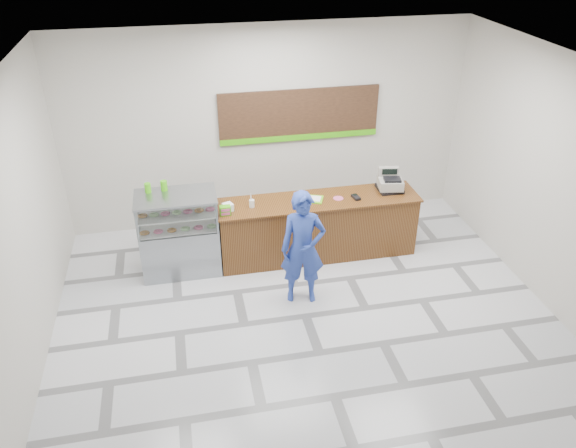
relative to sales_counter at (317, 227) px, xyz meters
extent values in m
plane|color=silver|center=(-0.55, -1.55, -0.52)|extent=(7.00, 7.00, 0.00)
plane|color=beige|center=(-0.55, 1.45, 1.23)|extent=(7.00, 0.00, 7.00)
plane|color=silver|center=(-0.55, -1.55, 2.98)|extent=(7.00, 7.00, 0.00)
cube|color=brown|center=(0.00, 0.00, -0.02)|extent=(3.20, 0.70, 1.00)
cube|color=brown|center=(0.00, 0.00, 0.50)|extent=(3.26, 0.76, 0.03)
cube|color=gray|center=(-2.22, 0.00, -0.12)|extent=(1.20, 0.70, 0.80)
cube|color=white|center=(-2.22, 0.00, 0.53)|extent=(1.20, 0.70, 0.50)
cube|color=gray|center=(-2.22, 0.00, 0.80)|extent=(1.22, 0.72, 0.03)
cube|color=silver|center=(-2.22, 0.00, 0.30)|extent=(1.14, 0.64, 0.02)
cube|color=silver|center=(-2.22, 0.00, 0.54)|extent=(1.14, 0.64, 0.02)
torus|color=#AB6D29|center=(-2.72, -0.10, 0.34)|extent=(0.15, 0.15, 0.05)
torus|color=#D15081|center=(-2.52, -0.10, 0.34)|extent=(0.15, 0.15, 0.05)
torus|color=#AB6D29|center=(-2.32, -0.10, 0.34)|extent=(0.15, 0.15, 0.05)
torus|color=#A0DE89|center=(-2.12, -0.10, 0.34)|extent=(0.15, 0.15, 0.05)
torus|color=#D15081|center=(-1.92, -0.10, 0.34)|extent=(0.15, 0.15, 0.05)
torus|color=#A0DE89|center=(-1.72, -0.10, 0.34)|extent=(0.15, 0.15, 0.05)
torus|color=#AB6D29|center=(-2.72, 0.05, 0.58)|extent=(0.15, 0.15, 0.05)
torus|color=#A0DE89|center=(-2.55, 0.05, 0.58)|extent=(0.15, 0.15, 0.05)
torus|color=#D15081|center=(-2.39, 0.05, 0.58)|extent=(0.15, 0.15, 0.05)
torus|color=#A0DE89|center=(-2.22, 0.05, 0.58)|extent=(0.15, 0.15, 0.05)
torus|color=#D15081|center=(-2.05, 0.05, 0.58)|extent=(0.15, 0.15, 0.05)
torus|color=#AB6D29|center=(-1.89, 0.05, 0.58)|extent=(0.15, 0.15, 0.05)
torus|color=#D15081|center=(-1.72, 0.05, 0.58)|extent=(0.15, 0.15, 0.05)
cube|color=black|center=(0.00, 1.41, 1.43)|extent=(2.80, 0.05, 0.90)
cube|color=#41B30D|center=(0.00, 1.38, 1.03)|extent=(2.80, 0.02, 0.10)
cube|color=black|center=(1.22, 0.09, 0.54)|extent=(0.38, 0.38, 0.06)
cube|color=gray|center=(1.22, 0.09, 0.65)|extent=(0.44, 0.46, 0.15)
cube|color=black|center=(1.22, 0.01, 0.74)|extent=(0.29, 0.23, 0.04)
cube|color=gray|center=(1.22, 0.20, 0.80)|extent=(0.33, 0.15, 0.15)
cube|color=black|center=(1.22, 0.15, 0.82)|extent=(0.25, 0.06, 0.10)
cube|color=black|center=(0.60, -0.08, 0.54)|extent=(0.12, 0.19, 0.04)
cube|color=#6DCE18|center=(-0.12, 0.02, 0.52)|extent=(0.45, 0.39, 0.02)
cube|color=white|center=(-0.10, 0.02, 0.53)|extent=(0.32, 0.27, 0.00)
cube|color=white|center=(-1.45, -0.08, 0.57)|extent=(0.18, 0.18, 0.12)
cylinder|color=silver|center=(-1.07, -0.03, 0.58)|extent=(0.08, 0.08, 0.12)
cube|color=#41B30D|center=(-1.50, -0.19, 0.59)|extent=(0.16, 0.11, 0.14)
cylinder|color=#D15081|center=(0.32, -0.03, 0.52)|extent=(0.16, 0.16, 0.00)
cylinder|color=#41B30D|center=(-2.61, 0.19, 0.89)|extent=(0.09, 0.09, 0.15)
cylinder|color=#41B30D|center=(-2.37, 0.21, 0.89)|extent=(0.10, 0.10, 0.16)
imported|color=#273E9D|center=(-0.50, -1.11, 0.36)|extent=(0.70, 0.52, 1.75)
camera|label=1|loc=(-2.07, -7.64, 4.66)|focal=35.00mm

